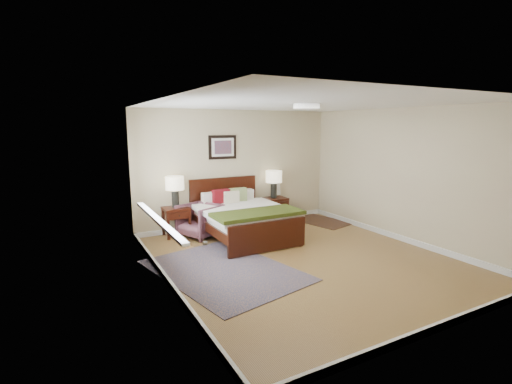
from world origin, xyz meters
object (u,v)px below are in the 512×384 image
nightstand_left (176,214)px  rug_persian (224,270)px  lamp_left (175,186)px  lamp_right (274,179)px  armchair (200,220)px  bed (243,213)px  nightstand_right (274,207)px

nightstand_left → rug_persian: nightstand_left is taller
nightstand_left → rug_persian: 2.15m
lamp_left → lamp_right: 2.25m
lamp_left → armchair: (0.40, -0.27, -0.69)m
lamp_left → rug_persian: 2.35m
nightstand_left → armchair: bearing=-32.0°
bed → lamp_left: bearing=146.4°
rug_persian → lamp_left: bearing=80.8°
nightstand_left → armchair: (0.40, -0.25, -0.13)m
lamp_left → bed: bearing=-33.6°
nightstand_right → rug_persian: size_ratio=0.24×
lamp_left → lamp_right: size_ratio=1.00×
lamp_left → armchair: bearing=-34.1°
nightstand_left → lamp_right: size_ratio=0.95×
nightstand_left → rug_persian: (0.11, -2.10, -0.45)m
bed → rug_persian: bed is taller
nightstand_right → lamp_left: 2.35m
bed → lamp_right: lamp_right is taller
nightstand_right → rug_persian: bearing=-135.6°
nightstand_left → lamp_right: (2.25, 0.02, 0.54)m
nightstand_left → nightstand_right: (2.25, 0.01, -0.11)m
lamp_left → lamp_right: (2.25, 0.00, -0.02)m
lamp_right → rug_persian: bearing=-135.4°
nightstand_left → lamp_left: (0.00, 0.02, 0.56)m
nightstand_left → nightstand_right: bearing=0.2°
armchair → rug_persian: 1.90m
lamp_left → armchair: size_ratio=0.84×
nightstand_left → rug_persian: size_ratio=0.24×
lamp_left → rug_persian: size_ratio=0.25×
nightstand_right → rug_persian: 3.02m
nightstand_right → lamp_right: lamp_right is taller
lamp_right → armchair: lamp_right is taller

